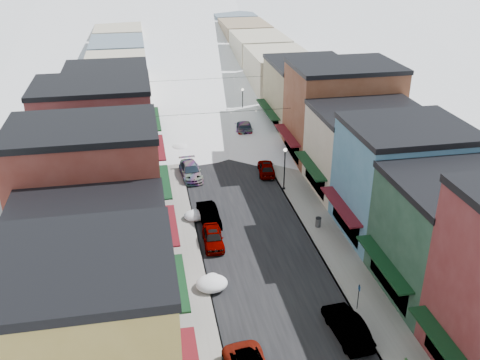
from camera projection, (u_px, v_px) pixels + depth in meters
name	position (u px, v px, depth m)	size (l,w,h in m)	color
road	(203.00, 110.00, 82.25)	(10.00, 160.00, 0.01)	black
sidewalk_left	(159.00, 112.00, 81.11)	(3.20, 160.00, 0.15)	gray
sidewalk_right	(245.00, 107.00, 83.33)	(3.20, 160.00, 0.15)	gray
curb_left	(170.00, 112.00, 81.37)	(0.10, 160.00, 0.15)	slate
curb_right	(235.00, 108.00, 83.07)	(0.10, 160.00, 0.15)	slate
bldg_l_yellow	(82.00, 351.00, 27.96)	(11.30, 8.70, 11.50)	#B69743
bldg_l_cream	(93.00, 272.00, 35.91)	(11.30, 8.20, 9.50)	beige
bldg_l_brick_near	(90.00, 199.00, 42.26)	(12.30, 8.20, 12.50)	maroon
bldg_l_grayblue	(104.00, 174.00, 50.63)	(11.30, 9.20, 9.00)	slate
bldg_l_brick_far	(96.00, 132.00, 58.00)	(13.30, 9.20, 11.00)	maroon
bldg_l_tan	(109.00, 108.00, 67.24)	(11.30, 11.20, 10.00)	#947E61
bldg_r_green	(456.00, 238.00, 39.91)	(11.30, 9.20, 9.50)	#1D3D2D
bldg_r_blue	(402.00, 180.00, 47.66)	(11.30, 9.20, 10.50)	teal
bldg_r_cream	(366.00, 150.00, 56.04)	(12.30, 9.20, 9.00)	beige
bldg_r_brick_far	(341.00, 111.00, 63.55)	(13.30, 9.20, 11.50)	brown
bldg_r_tan	(308.00, 96.00, 72.67)	(11.30, 11.20, 9.50)	#8B7D5B
distant_blocks	(187.00, 52.00, 100.88)	(34.00, 55.00, 8.00)	gray
overhead_cables	(213.00, 94.00, 68.49)	(16.40, 15.04, 0.04)	black
car_silver_sedan	(213.00, 238.00, 47.48)	(1.75, 4.34, 1.48)	gray
car_dark_hatch	(209.00, 215.00, 51.09)	(1.64, 4.69, 1.55)	black
car_silver_wagon	(191.00, 171.00, 60.17)	(2.19, 5.38, 1.56)	gray
car_green_sedan	(347.00, 326.00, 36.88)	(1.77, 5.07, 1.67)	black
car_gray_suv	(266.00, 168.00, 61.01)	(1.79, 4.45, 1.52)	#909498
car_black_sedan	(244.00, 127.00, 72.81)	(2.41, 5.93, 1.72)	black
car_lane_silver	(200.00, 116.00, 76.95)	(1.99, 4.94, 1.68)	#AFB1B8
car_lane_white	(212.00, 96.00, 86.39)	(2.59, 5.63, 1.56)	silver
parking_sign	(359.00, 295.00, 39.09)	(0.06, 0.30, 2.17)	black
trash_can	(318.00, 222.00, 50.17)	(0.55, 0.55, 0.93)	#4F5254
streetlamp_near	(285.00, 163.00, 56.24)	(0.39, 0.39, 4.72)	black
streetlamp_far	(243.00, 100.00, 76.92)	(0.38, 0.38, 4.56)	black
snow_pile_near	(212.00, 283.00, 41.86)	(2.52, 2.75, 1.06)	white
snow_pile_mid	(195.00, 215.00, 51.76)	(2.15, 2.52, 0.91)	white
snow_pile_far	(179.00, 147.00, 67.31)	(2.28, 2.60, 0.97)	white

